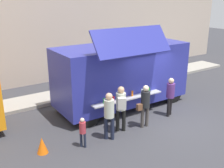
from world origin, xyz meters
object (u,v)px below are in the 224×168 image
customer_mid_with_backpack (121,105)px  traffic_cone_orange (42,145)px  customer_rear_waiting (109,112)px  child_near_queue (83,130)px  food_truck_main (122,73)px  customer_front_ordering (145,103)px  trash_bin (154,72)px  customer_extra_browsing (170,94)px

customer_mid_with_backpack → traffic_cone_orange: bearing=114.2°
traffic_cone_orange → customer_rear_waiting: customer_rear_waiting is taller
customer_mid_with_backpack → child_near_queue: size_ratio=1.64×
food_truck_main → child_near_queue: size_ratio=5.60×
food_truck_main → traffic_cone_orange: 4.95m
traffic_cone_orange → customer_rear_waiting: size_ratio=0.32×
customer_front_ordering → customer_mid_with_backpack: bearing=81.2°
trash_bin → customer_mid_with_backpack: size_ratio=0.50×
customer_front_ordering → customer_rear_waiting: (-1.64, -0.03, 0.04)m
child_near_queue → customer_front_ordering: bearing=-35.0°
trash_bin → customer_front_ordering: size_ratio=0.52×
customer_rear_waiting → customer_extra_browsing: customer_rear_waiting is taller
food_truck_main → customer_front_ordering: size_ratio=3.54×
food_truck_main → customer_extra_browsing: bearing=-62.0°
trash_bin → customer_extra_browsing: 5.32m
food_truck_main → trash_bin: size_ratio=6.79×
food_truck_main → customer_mid_with_backpack: 2.53m
food_truck_main → customer_extra_browsing: size_ratio=3.62×
trash_bin → customer_extra_browsing: size_ratio=0.53×
food_truck_main → customer_rear_waiting: 3.14m
customer_rear_waiting → child_near_queue: (-1.02, 0.04, -0.40)m
trash_bin → traffic_cone_orange: bearing=-154.4°
customer_mid_with_backpack → customer_extra_browsing: size_ratio=1.06×
trash_bin → customer_mid_with_backpack: customer_mid_with_backpack is taller
customer_mid_with_backpack → customer_front_ordering: bearing=-73.6°
food_truck_main → child_near_queue: food_truck_main is taller
customer_rear_waiting → customer_mid_with_backpack: bearing=-26.9°
customer_mid_with_backpack → customer_rear_waiting: (-0.67, -0.24, -0.04)m
child_near_queue → customer_rear_waiting: bearing=-37.2°
trash_bin → child_near_queue: (-7.28, -4.50, 0.20)m
traffic_cone_orange → trash_bin: size_ratio=0.62×
traffic_cone_orange → customer_front_ordering: customer_front_ordering is taller
customer_mid_with_backpack → customer_extra_browsing: customer_mid_with_backpack is taller
traffic_cone_orange → customer_extra_browsing: (5.47, -0.22, 0.71)m
trash_bin → customer_front_ordering: 6.49m
food_truck_main → child_near_queue: (-3.18, -2.18, -0.91)m
traffic_cone_orange → food_truck_main: bearing=21.7°
customer_front_ordering → customer_extra_browsing: 1.57m
trash_bin → customer_rear_waiting: 7.76m
customer_mid_with_backpack → customer_rear_waiting: size_ratio=1.01×
food_truck_main → customer_extra_browsing: 2.31m
customer_front_ordering → child_near_queue: size_ratio=1.58×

